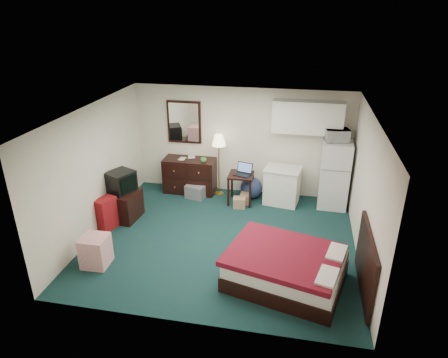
% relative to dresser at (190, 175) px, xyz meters
% --- Properties ---
extents(floor, '(5.00, 4.50, 0.01)m').
position_rel_dresser_xyz_m(floor, '(1.19, -1.98, -0.41)').
color(floor, black).
rests_on(floor, ground).
extents(ceiling, '(5.00, 4.50, 0.01)m').
position_rel_dresser_xyz_m(ceiling, '(1.19, -1.98, 2.09)').
color(ceiling, silver).
rests_on(ceiling, walls).
extents(walls, '(5.01, 4.51, 2.50)m').
position_rel_dresser_xyz_m(walls, '(1.19, -1.98, 0.84)').
color(walls, silver).
rests_on(walls, floor).
extents(mirror, '(0.80, 0.06, 1.00)m').
position_rel_dresser_xyz_m(mirror, '(-0.16, 0.24, 1.24)').
color(mirror, white).
rests_on(mirror, walls).
extents(upper_cabinets, '(1.50, 0.35, 0.70)m').
position_rel_dresser_xyz_m(upper_cabinets, '(2.64, 0.10, 1.54)').
color(upper_cabinets, white).
rests_on(upper_cabinets, walls).
extents(headboard, '(0.06, 1.56, 1.00)m').
position_rel_dresser_xyz_m(headboard, '(3.65, -3.06, 0.14)').
color(headboard, black).
rests_on(headboard, walls).
extents(dresser, '(1.21, 0.55, 0.83)m').
position_rel_dresser_xyz_m(dresser, '(0.00, 0.00, 0.00)').
color(dresser, black).
rests_on(dresser, floor).
extents(floor_lamp, '(0.36, 0.36, 1.47)m').
position_rel_dresser_xyz_m(floor_lamp, '(0.72, -0.02, 0.32)').
color(floor_lamp, gold).
rests_on(floor_lamp, floor).
extents(desk, '(0.55, 0.55, 0.69)m').
position_rel_dresser_xyz_m(desk, '(1.29, -0.34, -0.07)').
color(desk, black).
rests_on(desk, floor).
extents(exercise_ball, '(0.59, 0.59, 0.51)m').
position_rel_dresser_xyz_m(exercise_ball, '(1.49, -0.06, -0.16)').
color(exercise_ball, navy).
rests_on(exercise_ball, floor).
extents(kitchen_counter, '(0.82, 0.67, 0.81)m').
position_rel_dresser_xyz_m(kitchen_counter, '(2.20, -0.18, -0.01)').
color(kitchen_counter, white).
rests_on(kitchen_counter, floor).
extents(fridge, '(0.64, 0.64, 1.50)m').
position_rel_dresser_xyz_m(fridge, '(3.32, -0.11, 0.34)').
color(fridge, silver).
rests_on(fridge, floor).
extents(bed, '(2.05, 1.78, 0.57)m').
position_rel_dresser_xyz_m(bed, '(2.45, -3.06, -0.13)').
color(bed, '#4F0D11').
rests_on(bed, floor).
extents(tv_stand, '(0.67, 0.72, 0.61)m').
position_rel_dresser_xyz_m(tv_stand, '(-1.02, -1.55, -0.11)').
color(tv_stand, black).
rests_on(tv_stand, floor).
extents(suitcase, '(0.37, 0.47, 0.67)m').
position_rel_dresser_xyz_m(suitcase, '(-1.17, -2.02, -0.08)').
color(suitcase, maroon).
rests_on(suitcase, floor).
extents(retail_box, '(0.45, 0.45, 0.55)m').
position_rel_dresser_xyz_m(retail_box, '(-0.80, -3.19, -0.14)').
color(retail_box, white).
rests_on(retail_box, floor).
extents(file_bin, '(0.51, 0.43, 0.31)m').
position_rel_dresser_xyz_m(file_bin, '(0.22, -0.31, -0.26)').
color(file_bin, slate).
rests_on(file_bin, floor).
extents(cardboard_box_a, '(0.29, 0.26, 0.23)m').
position_rel_dresser_xyz_m(cardboard_box_a, '(1.30, -0.60, -0.30)').
color(cardboard_box_a, '#8F6A46').
rests_on(cardboard_box_a, floor).
extents(cardboard_box_b, '(0.22, 0.25, 0.25)m').
position_rel_dresser_xyz_m(cardboard_box_b, '(1.40, -0.40, -0.29)').
color(cardboard_box_b, '#8F6A46').
rests_on(cardboard_box_b, floor).
extents(laptop, '(0.42, 0.38, 0.25)m').
position_rel_dresser_xyz_m(laptop, '(1.32, -0.37, 0.40)').
color(laptop, black).
rests_on(laptop, desk).
extents(crt_tv, '(0.64, 0.66, 0.44)m').
position_rel_dresser_xyz_m(crt_tv, '(-1.04, -1.51, 0.41)').
color(crt_tv, black).
rests_on(crt_tv, tv_stand).
extents(microwave, '(0.54, 0.37, 0.33)m').
position_rel_dresser_xyz_m(microwave, '(3.27, -0.08, 1.26)').
color(microwave, silver).
rests_on(microwave, fridge).
extents(book_a, '(0.15, 0.03, 0.20)m').
position_rel_dresser_xyz_m(book_a, '(-0.24, -0.02, 0.51)').
color(book_a, '#8F6A46').
rests_on(book_a, dresser).
extents(book_b, '(0.16, 0.06, 0.22)m').
position_rel_dresser_xyz_m(book_b, '(-0.06, 0.11, 0.52)').
color(book_b, '#8F6A46').
rests_on(book_b, dresser).
extents(mug, '(0.15, 0.13, 0.14)m').
position_rel_dresser_xyz_m(mug, '(0.37, -0.12, 0.48)').
color(mug, '#57964C').
rests_on(mug, dresser).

